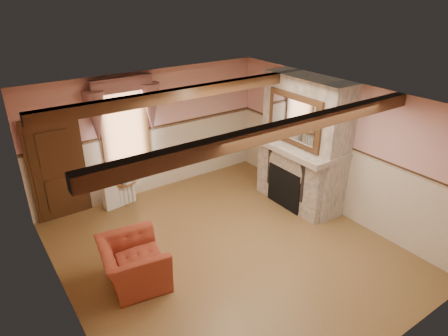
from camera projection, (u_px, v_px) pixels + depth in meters
floor at (227, 250)px, 7.36m from camera, size 5.50×6.00×0.01m
ceiling at (227, 103)px, 6.17m from camera, size 5.50×6.00×0.01m
wall_back at (151, 133)px, 9.00m from camera, size 5.50×0.02×2.80m
wall_front at (379, 282)px, 4.54m from camera, size 5.50×0.02×2.80m
wall_left at (60, 236)px, 5.35m from camera, size 0.02×6.00×2.80m
wall_right at (336, 148)px, 8.19m from camera, size 0.02×6.00×2.80m
wainscot at (227, 215)px, 7.04m from camera, size 5.50×6.00×1.50m
chair_rail at (227, 178)px, 6.72m from camera, size 5.50×6.00×0.08m
firebox at (286, 187)px, 8.65m from camera, size 0.20×0.95×0.90m
armchair at (133, 263)px, 6.45m from camera, size 1.15×1.27×0.73m
side_table at (126, 192)px, 8.83m from camera, size 0.59×0.59×0.55m
book_stack at (125, 177)px, 8.65m from camera, size 0.27×0.33×0.20m
radiator at (119, 193)px, 8.73m from camera, size 0.72×0.27×0.60m
bowl at (304, 144)px, 8.23m from camera, size 0.33×0.33×0.08m
mantel_clock at (273, 128)px, 8.92m from camera, size 0.14×0.24×0.20m
oil_lamp at (291, 134)px, 8.48m from camera, size 0.11×0.11×0.28m
candle_red at (316, 147)px, 7.95m from camera, size 0.06×0.06×0.16m
jar_yellow at (310, 146)px, 8.08m from camera, size 0.06×0.06×0.12m
fireplace at (304, 142)px, 8.46m from camera, size 0.85×2.00×2.80m
mantel at (298, 146)px, 8.39m from camera, size 1.05×2.05×0.12m
overmantel_mirror at (294, 120)px, 8.03m from camera, size 0.06×1.44×1.04m
door at (58, 170)px, 8.02m from camera, size 1.10×0.10×2.10m
window at (125, 128)px, 8.56m from camera, size 1.06×0.08×2.02m
window_drapes at (123, 101)px, 8.24m from camera, size 1.30×0.14×1.40m
ceiling_beam_front at (279, 130)px, 5.32m from camera, size 5.50×0.18×0.20m
ceiling_beam_back at (189, 93)px, 7.11m from camera, size 5.50×0.18×0.20m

